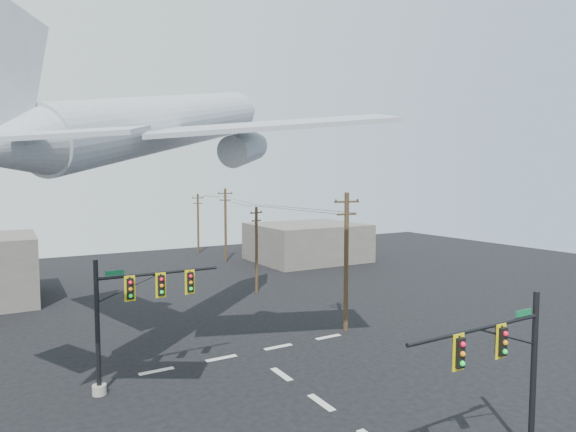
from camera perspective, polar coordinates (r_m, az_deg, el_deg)
lane_markings at (r=26.49m, az=2.23°, el=-20.14°), size 14.00×21.20×0.01m
signal_mast_near at (r=20.80m, az=24.88°, el=-16.83°), size 7.09×0.73×6.65m
signal_mast_far at (r=26.88m, az=-18.18°, el=-11.06°), size 6.78×0.77×6.98m
utility_pole_a at (r=35.09m, az=6.92°, el=-5.08°), size 2.02×0.34×10.08m
utility_pole_b at (r=46.52m, az=-3.76°, el=-3.84°), size 1.59×0.81×8.39m
utility_pole_c at (r=65.07m, az=-7.42°, el=-0.87°), size 2.01×0.44×9.84m
utility_pole_d at (r=73.21m, az=-10.61°, el=-0.72°), size 1.84×0.40×8.91m
power_lines at (r=53.26m, az=-5.15°, el=1.66°), size 6.23×41.15×0.26m
airliner at (r=30.17m, az=-14.02°, el=10.53°), size 24.41×23.37×8.31m
building_right at (r=65.73m, az=2.28°, el=-3.11°), size 14.00×12.00×5.00m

